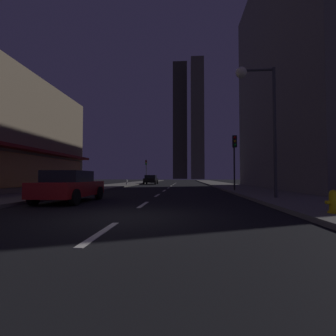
{
  "coord_description": "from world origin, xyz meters",
  "views": [
    {
      "loc": [
        1.75,
        -7.03,
        1.17
      ],
      "look_at": [
        0.0,
        18.17,
        2.08
      ],
      "focal_mm": 26.26,
      "sensor_mm": 36.0,
      "label": 1
    }
  ],
  "objects_px": {
    "fire_hydrant_yellow_near": "(333,202)",
    "traffic_light_far_left": "(146,166)",
    "car_parked_near": "(70,186)",
    "car_parked_far": "(151,180)",
    "fire_hydrant_far_left": "(127,182)",
    "traffic_light_near_right": "(234,150)",
    "street_lamp_right": "(257,99)"
  },
  "relations": [
    {
      "from": "car_parked_near",
      "to": "car_parked_far",
      "type": "bearing_deg",
      "value": 90.0
    },
    {
      "from": "car_parked_far",
      "to": "fire_hydrant_far_left",
      "type": "height_order",
      "value": "car_parked_far"
    },
    {
      "from": "traffic_light_near_right",
      "to": "traffic_light_far_left",
      "type": "distance_m",
      "value": 28.79
    },
    {
      "from": "fire_hydrant_far_left",
      "to": "traffic_light_far_left",
      "type": "relative_size",
      "value": 0.16
    },
    {
      "from": "car_parked_far",
      "to": "fire_hydrant_far_left",
      "type": "xyz_separation_m",
      "value": [
        -2.3,
        -6.35,
        -0.29
      ]
    },
    {
      "from": "car_parked_far",
      "to": "fire_hydrant_yellow_near",
      "type": "relative_size",
      "value": 6.48
    },
    {
      "from": "car_parked_near",
      "to": "fire_hydrant_yellow_near",
      "type": "xyz_separation_m",
      "value": [
        9.5,
        -3.86,
        -0.29
      ]
    },
    {
      "from": "car_parked_far",
      "to": "fire_hydrant_far_left",
      "type": "bearing_deg",
      "value": -109.91
    },
    {
      "from": "fire_hydrant_yellow_near",
      "to": "traffic_light_far_left",
      "type": "bearing_deg",
      "value": 106.6
    },
    {
      "from": "fire_hydrant_far_left",
      "to": "traffic_light_near_right",
      "type": "relative_size",
      "value": 0.16
    },
    {
      "from": "car_parked_far",
      "to": "fire_hydrant_yellow_near",
      "type": "distance_m",
      "value": 32.41
    },
    {
      "from": "car_parked_far",
      "to": "traffic_light_near_right",
      "type": "distance_m",
      "value": 21.53
    },
    {
      "from": "fire_hydrant_far_left",
      "to": "street_lamp_right",
      "type": "height_order",
      "value": "street_lamp_right"
    },
    {
      "from": "fire_hydrant_yellow_near",
      "to": "traffic_light_far_left",
      "type": "xyz_separation_m",
      "value": [
        -11.4,
        38.24,
        2.74
      ]
    },
    {
      "from": "traffic_light_far_left",
      "to": "street_lamp_right",
      "type": "height_order",
      "value": "street_lamp_right"
    },
    {
      "from": "car_parked_near",
      "to": "street_lamp_right",
      "type": "xyz_separation_m",
      "value": [
        8.98,
        1.38,
        4.33
      ]
    },
    {
      "from": "fire_hydrant_far_left",
      "to": "traffic_light_far_left",
      "type": "height_order",
      "value": "traffic_light_far_left"
    },
    {
      "from": "fire_hydrant_yellow_near",
      "to": "car_parked_near",
      "type": "bearing_deg",
      "value": 157.91
    },
    {
      "from": "car_parked_near",
      "to": "fire_hydrant_yellow_near",
      "type": "relative_size",
      "value": 6.48
    },
    {
      "from": "car_parked_near",
      "to": "traffic_light_near_right",
      "type": "xyz_separation_m",
      "value": [
        9.1,
        7.78,
        2.45
      ]
    },
    {
      "from": "traffic_light_far_left",
      "to": "car_parked_far",
      "type": "bearing_deg",
      "value": -75.31
    },
    {
      "from": "fire_hydrant_yellow_near",
      "to": "traffic_light_near_right",
      "type": "bearing_deg",
      "value": 91.97
    },
    {
      "from": "traffic_light_near_right",
      "to": "street_lamp_right",
      "type": "relative_size",
      "value": 0.64
    },
    {
      "from": "car_parked_near",
      "to": "traffic_light_far_left",
      "type": "relative_size",
      "value": 1.01
    },
    {
      "from": "car_parked_far",
      "to": "fire_hydrant_yellow_near",
      "type": "xyz_separation_m",
      "value": [
        9.5,
        -30.99,
        -0.29
      ]
    },
    {
      "from": "fire_hydrant_far_left",
      "to": "fire_hydrant_yellow_near",
      "type": "bearing_deg",
      "value": -64.41
    },
    {
      "from": "fire_hydrant_yellow_near",
      "to": "fire_hydrant_far_left",
      "type": "xyz_separation_m",
      "value": [
        -11.8,
        24.64,
        0.0
      ]
    },
    {
      "from": "fire_hydrant_far_left",
      "to": "traffic_light_far_left",
      "type": "xyz_separation_m",
      "value": [
        0.4,
        13.6,
        2.74
      ]
    },
    {
      "from": "car_parked_near",
      "to": "traffic_light_far_left",
      "type": "bearing_deg",
      "value": 93.16
    },
    {
      "from": "street_lamp_right",
      "to": "fire_hydrant_far_left",
      "type": "bearing_deg",
      "value": 120.18
    },
    {
      "from": "car_parked_far",
      "to": "fire_hydrant_far_left",
      "type": "relative_size",
      "value": 6.48
    },
    {
      "from": "car_parked_far",
      "to": "traffic_light_near_right",
      "type": "xyz_separation_m",
      "value": [
        9.1,
        -19.35,
        2.45
      ]
    }
  ]
}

